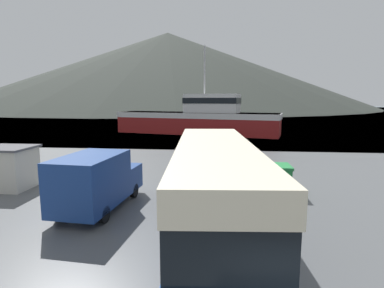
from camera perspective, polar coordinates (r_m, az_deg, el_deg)
name	(u,v)px	position (r m, az deg, el deg)	size (l,w,h in m)	color
water_surface	(225,110)	(149.00, 6.34, 6.52)	(240.00, 240.00, 0.00)	slate
hill_backdrop	(168,71)	(198.29, -4.58, 13.77)	(239.03, 239.03, 46.71)	#2D332D
tour_bus	(215,186)	(10.71, 4.31, -7.93)	(3.38, 10.90, 3.41)	#194799
delivery_van	(97,180)	(14.14, -17.66, -6.62)	(2.60, 5.43, 2.57)	navy
fishing_boat	(199,118)	(43.36, 1.31, 4.89)	(24.18, 10.54, 12.39)	maroon
storage_bin	(280,178)	(16.74, 16.38, -6.31)	(1.08, 1.53, 1.49)	green
dock_kiosk	(7,167)	(19.61, -31.74, -3.82)	(2.81, 2.36, 2.35)	beige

